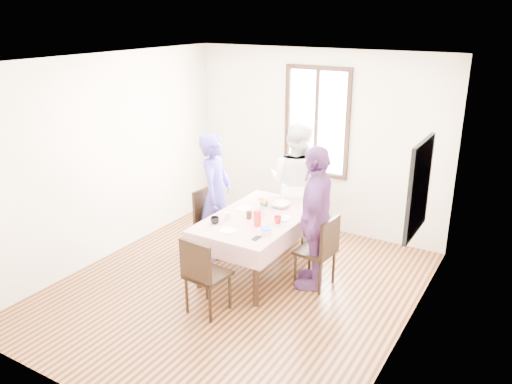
% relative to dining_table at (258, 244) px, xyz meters
% --- Properties ---
extents(ground, '(4.50, 4.50, 0.00)m').
position_rel_dining_table_xyz_m(ground, '(-0.01, -0.52, -0.38)').
color(ground, black).
rests_on(ground, ground).
extents(back_wall, '(4.00, 0.00, 4.00)m').
position_rel_dining_table_xyz_m(back_wall, '(-0.01, 1.73, 0.98)').
color(back_wall, beige).
rests_on(back_wall, ground).
extents(right_wall, '(0.00, 4.50, 4.50)m').
position_rel_dining_table_xyz_m(right_wall, '(1.99, -0.52, 0.98)').
color(right_wall, beige).
rests_on(right_wall, ground).
extents(window_frame, '(1.02, 0.06, 1.62)m').
position_rel_dining_table_xyz_m(window_frame, '(-0.01, 1.71, 1.27)').
color(window_frame, black).
rests_on(window_frame, back_wall).
extents(window_pane, '(0.90, 0.02, 1.50)m').
position_rel_dining_table_xyz_m(window_pane, '(-0.01, 1.72, 1.27)').
color(window_pane, white).
rests_on(window_pane, back_wall).
extents(art_poster, '(0.04, 0.76, 0.96)m').
position_rel_dining_table_xyz_m(art_poster, '(1.97, -0.22, 1.18)').
color(art_poster, red).
rests_on(art_poster, right_wall).
extents(dining_table, '(0.93, 1.58, 0.75)m').
position_rel_dining_table_xyz_m(dining_table, '(0.00, 0.00, 0.00)').
color(dining_table, black).
rests_on(dining_table, ground).
extents(tablecloth, '(1.05, 1.70, 0.01)m').
position_rel_dining_table_xyz_m(tablecloth, '(0.00, 0.00, 0.38)').
color(tablecloth, '#56090C').
rests_on(tablecloth, dining_table).
extents(chair_left, '(0.45, 0.45, 0.91)m').
position_rel_dining_table_xyz_m(chair_left, '(-0.77, 0.15, 0.08)').
color(chair_left, black).
rests_on(chair_left, ground).
extents(chair_right, '(0.46, 0.46, 0.91)m').
position_rel_dining_table_xyz_m(chair_right, '(0.77, 0.05, 0.08)').
color(chair_right, black).
rests_on(chair_right, ground).
extents(chair_far, '(0.46, 0.46, 0.91)m').
position_rel_dining_table_xyz_m(chair_far, '(0.00, 1.09, 0.08)').
color(chair_far, black).
rests_on(chair_far, ground).
extents(chair_near, '(0.45, 0.45, 0.91)m').
position_rel_dining_table_xyz_m(chair_near, '(0.00, -1.09, 0.08)').
color(chair_near, black).
rests_on(chair_near, ground).
extents(person_left, '(0.56, 0.71, 1.70)m').
position_rel_dining_table_xyz_m(person_left, '(-0.75, 0.15, 0.48)').
color(person_left, '#413898').
rests_on(person_left, ground).
extents(person_far, '(0.88, 0.70, 1.77)m').
position_rel_dining_table_xyz_m(person_far, '(0.00, 1.07, 0.51)').
color(person_far, white).
rests_on(person_far, ground).
extents(person_right, '(0.71, 1.11, 1.76)m').
position_rel_dining_table_xyz_m(person_right, '(0.75, 0.05, 0.51)').
color(person_right, '#63336E').
rests_on(person_right, ground).
extents(mug_black, '(0.12, 0.12, 0.09)m').
position_rel_dining_table_xyz_m(mug_black, '(-0.33, -0.47, 0.43)').
color(mug_black, black).
rests_on(mug_black, tablecloth).
extents(mug_flag, '(0.13, 0.13, 0.09)m').
position_rel_dining_table_xyz_m(mug_flag, '(0.32, -0.07, 0.43)').
color(mug_flag, red).
rests_on(mug_flag, tablecloth).
extents(mug_green, '(0.13, 0.13, 0.07)m').
position_rel_dining_table_xyz_m(mug_green, '(-0.10, 0.34, 0.42)').
color(mug_green, '#0C7226').
rests_on(mug_green, tablecloth).
extents(serving_bowl, '(0.27, 0.27, 0.06)m').
position_rel_dining_table_xyz_m(serving_bowl, '(0.09, 0.42, 0.42)').
color(serving_bowl, white).
rests_on(serving_bowl, tablecloth).
extents(juice_carton, '(0.06, 0.06, 0.20)m').
position_rel_dining_table_xyz_m(juice_carton, '(0.15, -0.27, 0.49)').
color(juice_carton, red).
rests_on(juice_carton, tablecloth).
extents(butter_tub, '(0.13, 0.13, 0.07)m').
position_rel_dining_table_xyz_m(butter_tub, '(0.35, -0.42, 0.42)').
color(butter_tub, white).
rests_on(butter_tub, tablecloth).
extents(jam_jar, '(0.07, 0.07, 0.10)m').
position_rel_dining_table_xyz_m(jam_jar, '(-0.06, -0.12, 0.44)').
color(jam_jar, black).
rests_on(jam_jar, tablecloth).
extents(drinking_glass, '(0.07, 0.07, 0.10)m').
position_rel_dining_table_xyz_m(drinking_glass, '(-0.27, -0.28, 0.43)').
color(drinking_glass, silver).
rests_on(drinking_glass, tablecloth).
extents(smartphone, '(0.07, 0.14, 0.01)m').
position_rel_dining_table_xyz_m(smartphone, '(0.32, -0.58, 0.39)').
color(smartphone, black).
rests_on(smartphone, tablecloth).
extents(flower_vase, '(0.07, 0.07, 0.13)m').
position_rel_dining_table_xyz_m(flower_vase, '(0.04, 0.04, 0.45)').
color(flower_vase, silver).
rests_on(flower_vase, tablecloth).
extents(plate_left, '(0.20, 0.20, 0.01)m').
position_rel_dining_table_xyz_m(plate_left, '(-0.29, 0.12, 0.39)').
color(plate_left, white).
rests_on(plate_left, tablecloth).
extents(plate_right, '(0.20, 0.20, 0.01)m').
position_rel_dining_table_xyz_m(plate_right, '(0.31, 0.09, 0.39)').
color(plate_right, white).
rests_on(plate_right, tablecloth).
extents(plate_far, '(0.20, 0.20, 0.01)m').
position_rel_dining_table_xyz_m(plate_far, '(0.02, 0.58, 0.39)').
color(plate_far, white).
rests_on(plate_far, tablecloth).
extents(plate_near, '(0.20, 0.20, 0.01)m').
position_rel_dining_table_xyz_m(plate_near, '(-0.07, -0.57, 0.39)').
color(plate_near, white).
rests_on(plate_near, tablecloth).
extents(butter_lid, '(0.12, 0.12, 0.01)m').
position_rel_dining_table_xyz_m(butter_lid, '(0.35, -0.42, 0.46)').
color(butter_lid, blue).
rests_on(butter_lid, butter_tub).
extents(flower_bunch, '(0.09, 0.09, 0.10)m').
position_rel_dining_table_xyz_m(flower_bunch, '(0.04, 0.04, 0.57)').
color(flower_bunch, yellow).
rests_on(flower_bunch, flower_vase).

